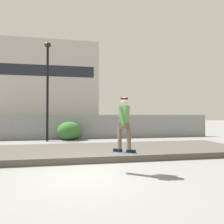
# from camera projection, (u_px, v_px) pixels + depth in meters

# --- Properties ---
(ground_plane) EXTENTS (120.00, 120.00, 0.00)m
(ground_plane) POSITION_uv_depth(u_px,v_px,m) (92.00, 174.00, 6.07)
(ground_plane) COLOR slate
(gravel_berm) EXTENTS (14.92, 3.86, 0.25)m
(gravel_berm) POSITION_uv_depth(u_px,v_px,m) (87.00, 151.00, 9.20)
(gravel_berm) COLOR #4C473F
(gravel_berm) RESTS_ON ground_plane
(skateboard) EXTENTS (0.78, 0.61, 0.07)m
(skateboard) POSITION_uv_depth(u_px,v_px,m) (124.00, 153.00, 6.12)
(skateboard) COLOR #2D608C
(skater) EXTENTS (0.66, 0.61, 1.71)m
(skater) POSITION_uv_depth(u_px,v_px,m) (124.00, 121.00, 6.14)
(skater) COLOR black
(skater) RESTS_ON skateboard
(chain_fence) EXTENTS (21.19, 0.06, 1.85)m
(chain_fence) POSITION_uv_depth(u_px,v_px,m) (83.00, 127.00, 15.34)
(chain_fence) COLOR gray
(chain_fence) RESTS_ON ground_plane
(street_lamp) EXTENTS (0.44, 0.44, 6.93)m
(street_lamp) POSITION_uv_depth(u_px,v_px,m) (48.00, 80.00, 13.79)
(street_lamp) COLOR black
(street_lamp) RESTS_ON ground_plane
(parked_car_near) EXTENTS (4.53, 2.20, 1.66)m
(parked_car_near) POSITION_uv_depth(u_px,v_px,m) (39.00, 127.00, 16.93)
(parked_car_near) COLOR #474C54
(parked_car_near) RESTS_ON ground_plane
(parked_car_mid) EXTENTS (4.51, 2.18, 1.66)m
(parked_car_mid) POSITION_uv_depth(u_px,v_px,m) (102.00, 126.00, 17.66)
(parked_car_mid) COLOR maroon
(parked_car_mid) RESTS_ON ground_plane
(parked_car_far) EXTENTS (4.46, 2.07, 1.66)m
(parked_car_far) POSITION_uv_depth(u_px,v_px,m) (157.00, 126.00, 18.75)
(parked_car_far) COLOR navy
(parked_car_far) RESTS_ON ground_plane
(library_building) EXTENTS (29.68, 10.72, 19.12)m
(library_building) POSITION_uv_depth(u_px,v_px,m) (37.00, 84.00, 48.76)
(library_building) COLOR #B2AFA8
(library_building) RESTS_ON ground_plane
(shrub_left) EXTENTS (1.75, 1.43, 1.35)m
(shrub_left) POSITION_uv_depth(u_px,v_px,m) (69.00, 131.00, 14.52)
(shrub_left) COLOR #336B2D
(shrub_left) RESTS_ON ground_plane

